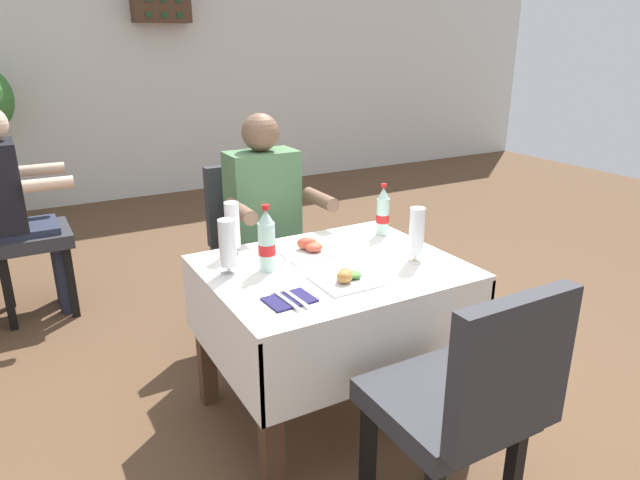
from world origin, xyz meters
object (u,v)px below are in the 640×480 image
Objects in this scene: plate_near_camera at (346,278)px; beer_glass_left at (233,228)px; seated_diner_far at (268,222)px; cola_bottle_secondary at (383,213)px; beer_glass_right at (416,235)px; background_patron at (16,202)px; chair_near_camera_side at (465,402)px; beer_glass_middle at (228,247)px; chair_far_diner_seat at (256,245)px; wall_bottle_rack at (160,0)px; cola_bottle_primary at (267,242)px; main_dining_table at (332,303)px; napkin_cutlery_set at (290,300)px; background_chair_right at (11,229)px; plate_far_diner at (308,248)px.

plate_near_camera is 0.57m from beer_glass_left.
cola_bottle_secondary is at bearing -51.03° from seated_diner_far.
background_patron is at bearing 126.83° from beer_glass_right.
chair_near_camera_side reaches higher than beer_glass_middle.
chair_far_diner_seat is 3.90× the size of cola_bottle_secondary.
wall_bottle_rack is at bearing 81.88° from chair_far_diner_seat.
beer_glass_right is at bearing -19.78° from beer_glass_middle.
plate_near_camera is 0.38m from beer_glass_right.
cola_bottle_primary is 0.68m from cola_bottle_secondary.
main_dining_table is at bearing -90.00° from chair_far_diner_seat.
main_dining_table is 0.41m from napkin_cutlery_set.
beer_glass_right is 2.41m from background_chair_right.
plate_far_diner is at bearing 54.02° from napkin_cutlery_set.
beer_glass_middle is 0.82m from cola_bottle_secondary.
beer_glass_middle is (-0.43, -0.58, 0.12)m from seated_diner_far.
plate_near_camera is 0.36m from plate_far_diner.
main_dining_table is 4.41× the size of beer_glass_left.
napkin_cutlery_set is 4.61m from wall_bottle_rack.
plate_far_diner is 0.99× the size of cola_bottle_secondary.
main_dining_table is 0.55m from cola_bottle_secondary.
main_dining_table is 0.81m from chair_far_diner_seat.
napkin_cutlery_set is at bearing -109.81° from seated_diner_far.
main_dining_table is 1.06× the size of background_chair_right.
cola_bottle_secondary is 1.29× the size of napkin_cutlery_set.
plate_near_camera is 0.41× the size of wall_bottle_rack.
background_patron reaches higher than beer_glass_left.
seated_diner_far is 5.57× the size of beer_glass_middle.
beer_glass_left is 0.42× the size of wall_bottle_rack.
beer_glass_left is 0.93× the size of cola_bottle_secondary.
background_chair_right reaches higher than beer_glass_right.
beer_glass_right is 0.62m from cola_bottle_primary.
cola_bottle_secondary reaches higher than beer_glass_middle.
background_patron is (-1.10, 1.76, 0.17)m from main_dining_table.
beer_glass_left is 1.68m from background_chair_right.
background_patron is (-1.08, 1.57, -0.03)m from plate_far_diner.
chair_far_diner_seat reaches higher than beer_glass_middle.
chair_near_camera_side is 1.05m from beer_glass_middle.
napkin_cutlery_set is at bearing -106.51° from chair_far_diner_seat.
background_chair_right is at bearing 125.78° from plate_far_diner.
plate_near_camera is 2.23m from background_chair_right.
chair_far_diner_seat is 4.17× the size of beer_glass_left.
cola_bottle_primary is (-0.24, -0.10, 0.10)m from plate_far_diner.
main_dining_table is 2.08m from background_patron.
cola_bottle_secondary is at bearing 11.76° from cola_bottle_primary.
background_chair_right is (-1.14, 1.76, 0.01)m from main_dining_table.
chair_far_diner_seat is 0.77× the size of seated_diner_far.
chair_near_camera_side is at bearing -66.56° from beer_glass_middle.
beer_glass_middle is 1.17× the size of napkin_cutlery_set.
cola_bottle_secondary reaches higher than plate_near_camera.
seated_diner_far is 2.25× the size of wall_bottle_rack.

